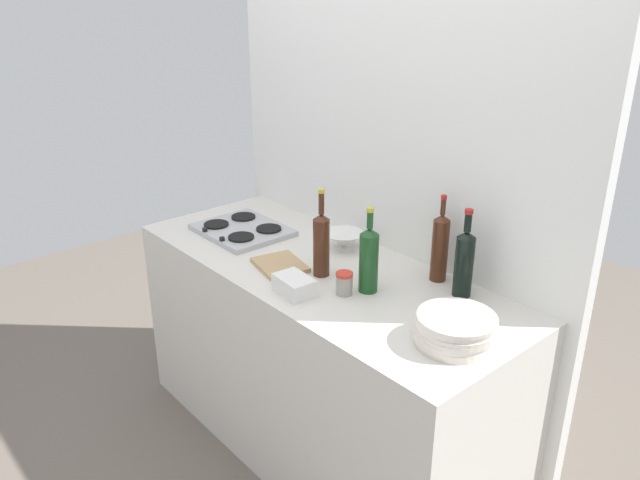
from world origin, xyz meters
TOP-DOWN VIEW (x-y plane):
  - ground_plane at (0.00, 0.00)m, footprint 6.00×6.00m
  - counter_block at (0.00, 0.00)m, footprint 1.80×0.70m
  - backsplash_panel at (0.00, 0.38)m, footprint 1.90×0.06m
  - stovetop_hob at (-0.52, -0.03)m, footprint 0.41×0.34m
  - plate_stack at (0.73, -0.05)m, footprint 0.26×0.26m
  - wine_bottle_leftmost at (0.53, 0.24)m, footprint 0.07×0.07m
  - wine_bottle_mid_left at (0.39, 0.27)m, footprint 0.07×0.07m
  - wine_bottle_mid_right at (0.06, -0.04)m, footprint 0.07×0.07m
  - wine_bottle_rightmost at (0.28, 0.00)m, footprint 0.07×0.07m
  - mixing_bowl at (-0.07, 0.20)m, footprint 0.18×0.18m
  - butter_dish at (0.11, -0.22)m, footprint 0.17×0.12m
  - condiment_jar_front at (0.24, -0.09)m, footprint 0.07×0.07m
  - cutting_board at (-0.11, -0.12)m, footprint 0.25×0.22m

SIDE VIEW (x-z plane):
  - ground_plane at x=0.00m, z-range 0.00..0.00m
  - counter_block at x=0.00m, z-range 0.00..0.90m
  - cutting_board at x=-0.11m, z-range 0.90..0.92m
  - stovetop_hob at x=-0.52m, z-range 0.89..0.93m
  - butter_dish at x=0.11m, z-range 0.90..0.97m
  - mixing_bowl at x=-0.07m, z-range 0.90..0.98m
  - condiment_jar_front at x=0.24m, z-range 0.90..0.99m
  - plate_stack at x=0.73m, z-range 0.90..1.00m
  - wine_bottle_rightmost at x=0.28m, z-range 0.87..1.20m
  - wine_bottle_leftmost at x=0.53m, z-range 0.87..1.21m
  - wine_bottle_mid_right at x=0.06m, z-range 0.86..1.22m
  - wine_bottle_mid_left at x=0.39m, z-range 0.87..1.21m
  - backsplash_panel at x=0.00m, z-range 0.00..2.22m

